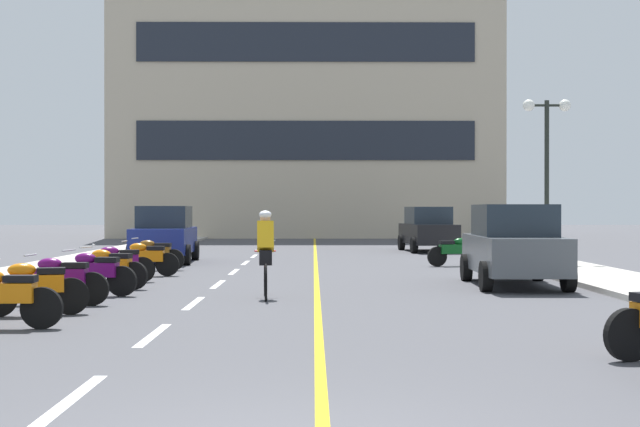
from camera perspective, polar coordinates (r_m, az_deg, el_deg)
The scene contains 31 objects.
ground_plane at distance 26.85m, azimuth -0.82°, elevation -3.39°, with size 140.00×140.00×0.00m, color #47474C.
curb_left at distance 30.74m, azimuth -14.34°, elevation -2.82°, with size 2.40×72.00×0.12m, color #B7B2A8.
curb_right at distance 30.65m, azimuth 12.82°, elevation -2.83°, with size 2.40×72.00×0.12m, color #B7B2A8.
lane_dash_0 at distance 8.27m, azimuth -16.03°, elevation -11.64°, with size 0.14×2.20×0.01m, color silver.
lane_dash_1 at distance 12.11m, azimuth -10.89°, elevation -7.83°, with size 0.14×2.20×0.01m, color silver.
lane_dash_2 at distance 16.03m, azimuth -8.28°, elevation -5.84°, with size 0.14×2.20×0.01m, color silver.
lane_dash_3 at distance 19.99m, azimuth -6.71°, elevation -4.63°, with size 0.14×2.20×0.01m, color silver.
lane_dash_4 at distance 23.95m, azimuth -5.66°, elevation -3.82°, with size 0.14×2.20×0.01m, color silver.
lane_dash_5 at distance 27.93m, azimuth -4.91°, elevation -3.24°, with size 0.14×2.20×0.01m, color silver.
lane_dash_6 at distance 31.91m, azimuth -4.35°, elevation -2.80°, with size 0.14×2.20×0.01m, color silver.
lane_dash_7 at distance 35.90m, azimuth -3.92°, elevation -2.46°, with size 0.14×2.20×0.01m, color silver.
lane_dash_8 at distance 39.89m, azimuth -3.57°, elevation -2.19°, with size 0.14×2.20×0.01m, color silver.
lane_dash_9 at distance 43.88m, azimuth -3.28°, elevation -1.97°, with size 0.14×2.20×0.01m, color silver.
lane_dash_10 at distance 47.87m, azimuth -3.04°, elevation -1.78°, with size 0.14×2.20×0.01m, color silver.
lane_dash_11 at distance 51.87m, azimuth -2.84°, elevation -1.63°, with size 0.14×2.20×0.01m, color silver.
centre_line_yellow at distance 29.84m, azimuth -0.30°, elevation -3.02°, with size 0.12×66.00×0.01m, color gold.
office_building at distance 55.65m, azimuth -0.90°, elevation 8.40°, with size 23.56×8.71×19.19m.
street_lamp_mid at distance 27.32m, azimuth 14.67°, elevation 4.54°, with size 1.46×0.36×4.94m.
parked_car_near at distance 19.85m, azimuth 12.59°, elevation -2.03°, with size 2.02×4.25×1.82m.
parked_car_mid at distance 28.40m, azimuth -10.17°, elevation -1.34°, with size 2.05×4.26×1.82m.
parked_car_far at distance 35.58m, azimuth 7.11°, elevation -1.02°, with size 2.17×4.32×1.82m.
motorcycle_2 at distance 13.23m, azimuth -20.14°, elevation -5.11°, with size 1.70×0.60×0.92m.
motorcycle_3 at distance 14.70m, azimuth -18.26°, elevation -4.57°, with size 1.67×0.71×0.92m.
motorcycle_4 at distance 16.09m, azimuth -16.68°, elevation -4.15°, with size 1.70×0.60×0.92m.
motorcycle_5 at distance 17.71m, azimuth -14.58°, elevation -3.75°, with size 1.70×0.60×0.92m.
motorcycle_6 at distance 19.13m, azimuth -13.66°, elevation -3.45°, with size 1.68×0.64×0.92m.
motorcycle_7 at distance 20.68m, azimuth -13.15°, elevation -3.17°, with size 1.64×0.79×0.92m.
motorcycle_8 at distance 22.66m, azimuth -11.39°, elevation -2.87°, with size 1.70×0.60×0.92m.
motorcycle_9 at distance 24.77m, azimuth -10.86°, elevation -2.60°, with size 1.70×0.60×0.92m.
motorcycle_10 at distance 26.45m, azimuth 8.84°, elevation -2.42°, with size 1.68×0.66×0.92m.
cyclist_rider at distance 16.74m, azimuth -3.60°, elevation -2.55°, with size 0.42×1.77×1.71m.
Camera 1 is at (0.18, -5.79, 1.71)m, focal length 48.74 mm.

